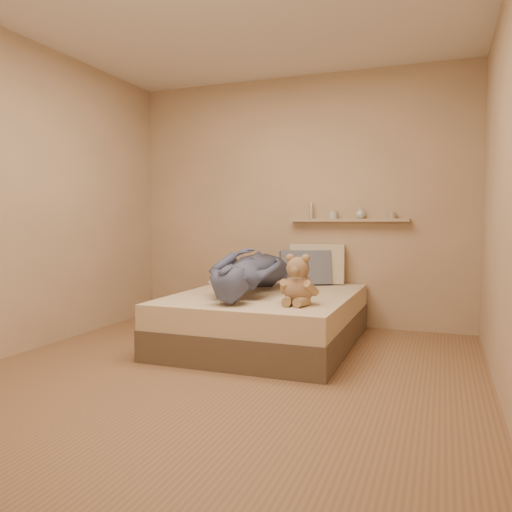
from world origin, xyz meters
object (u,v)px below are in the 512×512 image
at_px(bed, 267,318).
at_px(dark_plush, 233,273).
at_px(teddy_bear, 298,284).
at_px(person, 251,270).
at_px(pillow_grey, 305,268).
at_px(wall_shelf, 348,220).
at_px(pillow_cream, 317,264).
at_px(game_console, 220,280).

distance_m(bed, dark_plush, 0.84).
relative_size(teddy_bear, person, 0.23).
bearing_deg(person, bed, 170.34).
bearing_deg(pillow_grey, bed, -103.33).
xyz_separation_m(dark_plush, wall_shelf, (1.10, 0.38, 0.54)).
height_order(bed, pillow_cream, pillow_cream).
height_order(bed, game_console, game_console).
distance_m(pillow_cream, person, 0.92).
bearing_deg(pillow_grey, pillow_cream, 56.99).
bearing_deg(pillow_cream, wall_shelf, 14.96).
bearing_deg(bed, person, 176.85).
xyz_separation_m(dark_plush, person, (0.40, -0.52, 0.09)).
relative_size(person, wall_shelf, 1.40).
bearing_deg(game_console, wall_shelf, 62.49).
distance_m(game_console, teddy_bear, 0.63).
relative_size(teddy_bear, dark_plush, 1.52).
distance_m(pillow_cream, wall_shelf, 0.54).
distance_m(teddy_bear, dark_plush, 1.41).
distance_m(teddy_bear, wall_shelf, 1.49).
relative_size(game_console, wall_shelf, 0.17).
bearing_deg(person, pillow_cream, -123.07).
bearing_deg(teddy_bear, pillow_cream, 97.27).
bearing_deg(teddy_bear, pillow_grey, 102.38).
bearing_deg(pillow_grey, wall_shelf, 29.53).
xyz_separation_m(dark_plush, pillow_cream, (0.81, 0.30, 0.09)).
relative_size(game_console, dark_plush, 0.79).
height_order(bed, pillow_grey, pillow_grey).
xyz_separation_m(teddy_bear, pillow_grey, (-0.26, 1.18, 0.01)).
bearing_deg(game_console, person, 84.87).
bearing_deg(teddy_bear, dark_plush, 133.75).
relative_size(pillow_cream, pillow_grey, 1.10).
height_order(teddy_bear, person, person).
bearing_deg(game_console, pillow_cream, 71.46).
relative_size(game_console, teddy_bear, 0.52).
xyz_separation_m(pillow_cream, pillow_grey, (-0.09, -0.14, -0.03)).
xyz_separation_m(bed, dark_plush, (-0.55, 0.53, 0.34)).
bearing_deg(bed, teddy_bear, -49.34).
bearing_deg(bed, wall_shelf, 58.82).
height_order(pillow_grey, wall_shelf, wall_shelf).
xyz_separation_m(person, wall_shelf, (0.71, 0.90, 0.45)).
height_order(game_console, teddy_bear, teddy_bear).
height_order(bed, teddy_bear, teddy_bear).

